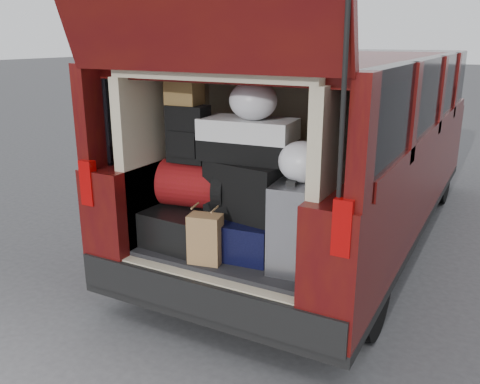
% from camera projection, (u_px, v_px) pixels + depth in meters
% --- Properties ---
extents(ground, '(80.00, 80.00, 0.00)m').
position_uv_depth(ground, '(228.00, 329.00, 3.51)').
color(ground, '#3B3B3D').
rests_on(ground, ground).
extents(minivan, '(1.90, 5.35, 2.77)m').
position_uv_depth(minivan, '(325.00, 150.00, 4.81)').
color(minivan, black).
rests_on(minivan, ground).
extents(load_floor, '(1.24, 1.05, 0.55)m').
position_uv_depth(load_floor, '(247.00, 277.00, 3.66)').
color(load_floor, black).
rests_on(load_floor, ground).
extents(black_hardshell, '(0.48, 0.64, 0.25)m').
position_uv_depth(black_hardshell, '(189.00, 223.00, 3.60)').
color(black_hardshell, black).
rests_on(black_hardshell, load_floor).
extents(navy_hardshell, '(0.51, 0.60, 0.24)m').
position_uv_depth(navy_hardshell, '(246.00, 232.00, 3.43)').
color(navy_hardshell, black).
rests_on(navy_hardshell, load_floor).
extents(silver_roller, '(0.27, 0.39, 0.55)m').
position_uv_depth(silver_roller, '(293.00, 226.00, 3.11)').
color(silver_roller, silver).
rests_on(silver_roller, load_floor).
extents(kraft_bag, '(0.23, 0.17, 0.32)m').
position_uv_depth(kraft_bag, '(205.00, 239.00, 3.22)').
color(kraft_bag, '#9E7347').
rests_on(kraft_bag, load_floor).
extents(red_duffel, '(0.55, 0.40, 0.33)m').
position_uv_depth(red_duffel, '(198.00, 184.00, 3.52)').
color(red_duffel, maroon).
rests_on(red_duffel, black_hardshell).
extents(black_soft_case, '(0.55, 0.38, 0.37)m').
position_uv_depth(black_soft_case, '(247.00, 189.00, 3.33)').
color(black_soft_case, black).
rests_on(black_soft_case, navy_hardshell).
extents(backpack, '(0.28, 0.19, 0.38)m').
position_uv_depth(backpack, '(188.00, 134.00, 3.40)').
color(backpack, black).
rests_on(backpack, red_duffel).
extents(twotone_duffel, '(0.63, 0.36, 0.27)m').
position_uv_depth(twotone_duffel, '(248.00, 140.00, 3.29)').
color(twotone_duffel, silver).
rests_on(twotone_duffel, black_soft_case).
extents(grocery_sack_lower, '(0.23, 0.19, 0.20)m').
position_uv_depth(grocery_sack_lower, '(184.00, 90.00, 3.36)').
color(grocery_sack_lower, olive).
rests_on(grocery_sack_lower, backpack).
extents(plastic_bag_center, '(0.33, 0.32, 0.24)m').
position_uv_depth(plastic_bag_center, '(253.00, 101.00, 3.15)').
color(plastic_bag_center, silver).
rests_on(plastic_bag_center, twotone_duffel).
extents(plastic_bag_right, '(0.29, 0.27, 0.25)m').
position_uv_depth(plastic_bag_right, '(302.00, 162.00, 3.01)').
color(plastic_bag_right, silver).
rests_on(plastic_bag_right, silver_roller).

